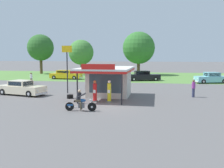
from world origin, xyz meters
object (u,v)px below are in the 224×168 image
object	(u,v)px
bystander_strolling_foreground	(31,78)
gas_pump_offside	(109,92)
parked_car_back_row_right	(211,78)
spare_tire_stack	(70,97)
parked_car_back_row_centre	(143,76)
featured_classic_sedan	(22,88)
roadside_pole_sign	(67,61)
gas_pump_nearside	(95,92)
parked_car_back_row_far_right	(66,75)
motorcycle_with_rider	(80,102)
bystander_leaning_by_kiosk	(194,88)

from	to	relation	value
bystander_strolling_foreground	gas_pump_offside	bearing A→B (deg)	-41.51
parked_car_back_row_right	spare_tire_stack	distance (m)	22.98
parked_car_back_row_centre	bystander_strolling_foreground	distance (m)	17.26
gas_pump_offside	featured_classic_sedan	size ratio (longest dim) A/B	0.35
parked_car_back_row_centre	roadside_pole_sign	xyz separation A→B (m)	(-7.27, -15.28, 2.72)
gas_pump_nearside	spare_tire_stack	world-z (taller)	gas_pump_nearside
parked_car_back_row_far_right	bystander_strolling_foreground	distance (m)	8.49
parked_car_back_row_right	bystander_strolling_foreground	xyz separation A→B (m)	(-25.52, -5.74, 0.13)
parked_car_back_row_right	bystander_strolling_foreground	world-z (taller)	same
motorcycle_with_rider	spare_tire_stack	world-z (taller)	motorcycle_with_rider
parked_car_back_row_centre	parked_car_back_row_right	bearing A→B (deg)	-10.59
parked_car_back_row_centre	roadside_pole_sign	distance (m)	17.14
motorcycle_with_rider	parked_car_back_row_centre	xyz separation A→B (m)	(3.31, 23.52, 0.07)
gas_pump_nearside	bystander_leaning_by_kiosk	world-z (taller)	gas_pump_nearside
featured_classic_sedan	parked_car_back_row_centre	size ratio (longest dim) A/B	0.98
roadside_pole_sign	spare_tire_stack	world-z (taller)	roadside_pole_sign
motorcycle_with_rider	roadside_pole_sign	size ratio (longest dim) A/B	0.45
bystander_strolling_foreground	spare_tire_stack	bearing A→B (deg)	-48.41
parked_car_back_row_centre	spare_tire_stack	size ratio (longest dim) A/B	9.32
featured_classic_sedan	parked_car_back_row_right	size ratio (longest dim) A/B	1.07
bystander_strolling_foreground	parked_car_back_row_centre	bearing A→B (deg)	26.21
gas_pump_nearside	parked_car_back_row_far_right	bearing A→B (deg)	116.69
gas_pump_offside	roadside_pole_sign	world-z (taller)	roadside_pole_sign
parked_car_back_row_far_right	parked_car_back_row_right	xyz separation A→B (m)	(23.39, -2.48, 0.01)
parked_car_back_row_far_right	spare_tire_stack	size ratio (longest dim) A/B	9.45
bystander_leaning_by_kiosk	roadside_pole_sign	size ratio (longest dim) A/B	0.34
featured_classic_sedan	bystander_strolling_foreground	world-z (taller)	bystander_strolling_foreground
parked_car_back_row_centre	spare_tire_stack	world-z (taller)	parked_car_back_row_centre
gas_pump_offside	bystander_strolling_foreground	bearing A→B (deg)	138.49
motorcycle_with_rider	parked_car_back_row_right	bearing A→B (deg)	58.33
featured_classic_sedan	parked_car_back_row_centre	bearing A→B (deg)	56.20
featured_classic_sedan	spare_tire_stack	distance (m)	5.79
featured_classic_sedan	gas_pump_nearside	bearing A→B (deg)	-16.20
featured_classic_sedan	parked_car_back_row_far_right	distance (m)	17.92
roadside_pole_sign	gas_pump_offside	bearing A→B (deg)	-39.06
bystander_leaning_by_kiosk	featured_classic_sedan	bearing A→B (deg)	-174.72
gas_pump_nearside	parked_car_back_row_far_right	distance (m)	22.68
featured_classic_sedan	bystander_strolling_foreground	bearing A→B (deg)	112.34
gas_pump_offside	motorcycle_with_rider	distance (m)	4.13
gas_pump_nearside	parked_car_back_row_far_right	xyz separation A→B (m)	(-10.19, 20.26, -0.15)
gas_pump_nearside	roadside_pole_sign	size ratio (longest dim) A/B	0.37
bystander_strolling_foreground	roadside_pole_sign	xyz separation A→B (m)	(8.21, -7.66, 2.59)
motorcycle_with_rider	spare_tire_stack	bearing A→B (deg)	116.86
gas_pump_nearside	spare_tire_stack	xyz separation A→B (m)	(-2.73, 1.24, -0.68)
roadside_pole_sign	parked_car_back_row_far_right	bearing A→B (deg)	110.94
gas_pump_offside	motorcycle_with_rider	world-z (taller)	gas_pump_offside
parked_car_back_row_far_right	featured_classic_sedan	bearing A→B (deg)	-84.18
parked_car_back_row_far_right	parked_car_back_row_right	world-z (taller)	parked_car_back_row_right
bystander_strolling_foreground	bystander_leaning_by_kiosk	bearing A→B (deg)	-20.72
motorcycle_with_rider	parked_car_back_row_right	distance (m)	25.43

